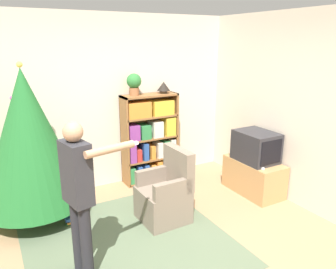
{
  "coord_description": "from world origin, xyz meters",
  "views": [
    {
      "loc": [
        -1.45,
        -2.56,
        2.21
      ],
      "look_at": [
        0.49,
        0.94,
        1.05
      ],
      "focal_mm": 35.0,
      "sensor_mm": 36.0,
      "label": 1
    }
  ],
  "objects_px": {
    "bookshelf": "(150,138)",
    "christmas_tree": "(29,139)",
    "television": "(256,147)",
    "table_lamp": "(164,87)",
    "standing_person": "(79,189)",
    "armchair": "(166,196)",
    "potted_plant": "(134,83)"
  },
  "relations": [
    {
      "from": "bookshelf",
      "to": "armchair",
      "type": "bearing_deg",
      "value": -107.48
    },
    {
      "from": "christmas_tree",
      "to": "standing_person",
      "type": "relative_size",
      "value": 1.29
    },
    {
      "from": "bookshelf",
      "to": "christmas_tree",
      "type": "distance_m",
      "value": 1.88
    },
    {
      "from": "television",
      "to": "table_lamp",
      "type": "relative_size",
      "value": 3.0
    },
    {
      "from": "television",
      "to": "standing_person",
      "type": "relative_size",
      "value": 0.39
    },
    {
      "from": "bookshelf",
      "to": "armchair",
      "type": "xyz_separation_m",
      "value": [
        -0.38,
        -1.2,
        -0.38
      ]
    },
    {
      "from": "armchair",
      "to": "bookshelf",
      "type": "bearing_deg",
      "value": 161.01
    },
    {
      "from": "standing_person",
      "to": "potted_plant",
      "type": "relative_size",
      "value": 4.68
    },
    {
      "from": "potted_plant",
      "to": "table_lamp",
      "type": "relative_size",
      "value": 1.65
    },
    {
      "from": "standing_person",
      "to": "table_lamp",
      "type": "xyz_separation_m",
      "value": [
        1.81,
        1.72,
        0.61
      ]
    },
    {
      "from": "standing_person",
      "to": "armchair",
      "type": "bearing_deg",
      "value": 101.99
    },
    {
      "from": "bookshelf",
      "to": "table_lamp",
      "type": "distance_m",
      "value": 0.84
    },
    {
      "from": "standing_person",
      "to": "table_lamp",
      "type": "height_order",
      "value": "table_lamp"
    },
    {
      "from": "television",
      "to": "standing_person",
      "type": "xyz_separation_m",
      "value": [
        -2.7,
        -0.56,
        0.19
      ]
    },
    {
      "from": "television",
      "to": "potted_plant",
      "type": "xyz_separation_m",
      "value": [
        -1.39,
        1.17,
        0.88
      ]
    },
    {
      "from": "bookshelf",
      "to": "television",
      "type": "xyz_separation_m",
      "value": [
        1.14,
        -1.16,
        0.01
      ]
    },
    {
      "from": "christmas_tree",
      "to": "armchair",
      "type": "bearing_deg",
      "value": -30.45
    },
    {
      "from": "christmas_tree",
      "to": "potted_plant",
      "type": "xyz_separation_m",
      "value": [
        1.56,
        0.36,
        0.54
      ]
    },
    {
      "from": "television",
      "to": "potted_plant",
      "type": "relative_size",
      "value": 1.83
    },
    {
      "from": "christmas_tree",
      "to": "standing_person",
      "type": "distance_m",
      "value": 1.39
    },
    {
      "from": "standing_person",
      "to": "potted_plant",
      "type": "height_order",
      "value": "potted_plant"
    },
    {
      "from": "television",
      "to": "armchair",
      "type": "height_order",
      "value": "television"
    },
    {
      "from": "bookshelf",
      "to": "standing_person",
      "type": "height_order",
      "value": "standing_person"
    },
    {
      "from": "christmas_tree",
      "to": "table_lamp",
      "type": "relative_size",
      "value": 9.89
    },
    {
      "from": "table_lamp",
      "to": "television",
      "type": "bearing_deg",
      "value": -52.5
    },
    {
      "from": "potted_plant",
      "to": "armchair",
      "type": "bearing_deg",
      "value": -95.98
    },
    {
      "from": "armchair",
      "to": "standing_person",
      "type": "distance_m",
      "value": 1.42
    },
    {
      "from": "armchair",
      "to": "potted_plant",
      "type": "bearing_deg",
      "value": 172.5
    },
    {
      "from": "christmas_tree",
      "to": "table_lamp",
      "type": "distance_m",
      "value": 2.14
    },
    {
      "from": "bookshelf",
      "to": "potted_plant",
      "type": "xyz_separation_m",
      "value": [
        -0.25,
        0.01,
        0.89
      ]
    },
    {
      "from": "bookshelf",
      "to": "table_lamp",
      "type": "xyz_separation_m",
      "value": [
        0.25,
        0.01,
        0.81
      ]
    },
    {
      "from": "potted_plant",
      "to": "bookshelf",
      "type": "bearing_deg",
      "value": -1.76
    }
  ]
}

